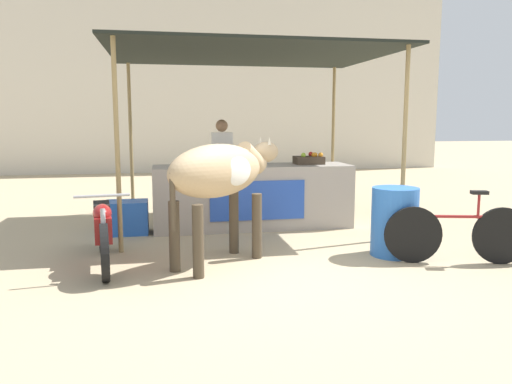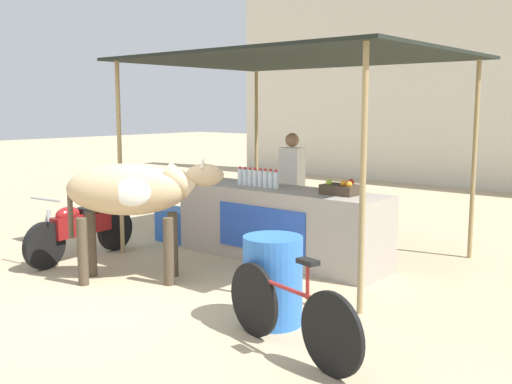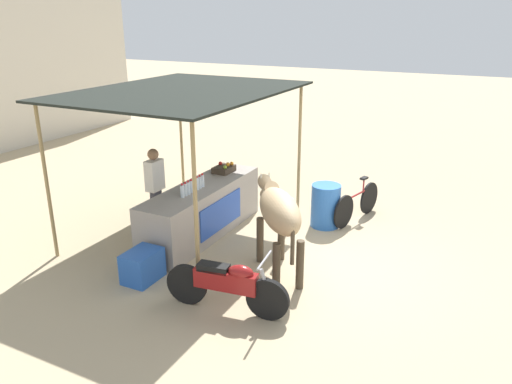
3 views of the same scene
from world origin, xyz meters
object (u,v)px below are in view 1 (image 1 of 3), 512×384
object	(u,v)px
motorcycle_parked	(103,229)
bicycle_leaning	(458,234)
vendor_behind_counter	(222,168)
water_barrel	(394,222)
cooler_box	(127,217)
fruit_crate	(309,160)
stall_counter	(253,196)
cow	(221,174)

from	to	relation	value
motorcycle_parked	bicycle_leaning	xyz separation A→B (m)	(4.00, -0.67, -0.08)
vendor_behind_counter	water_barrel	distance (m)	3.23
water_barrel	motorcycle_parked	size ratio (longest dim) A/B	0.47
cooler_box	motorcycle_parked	distance (m)	1.62
fruit_crate	water_barrel	xyz separation A→B (m)	(0.50, -1.96, -0.61)
cooler_box	bicycle_leaning	xyz separation A→B (m)	(3.84, -2.28, 0.11)
vendor_behind_counter	motorcycle_parked	xyz separation A→B (m)	(-1.66, -2.46, -0.42)
stall_counter	bicycle_leaning	distance (m)	3.08
fruit_crate	vendor_behind_counter	distance (m)	1.47
cooler_box	water_barrel	xyz separation A→B (m)	(3.28, -1.81, 0.18)
water_barrel	motorcycle_parked	world-z (taller)	motorcycle_parked
cow	bicycle_leaning	world-z (taller)	cow
fruit_crate	bicycle_leaning	size ratio (longest dim) A/B	0.27
motorcycle_parked	stall_counter	bearing A→B (deg)	39.91
vendor_behind_counter	bicycle_leaning	world-z (taller)	vendor_behind_counter
bicycle_leaning	motorcycle_parked	bearing A→B (deg)	170.46
fruit_crate	motorcycle_parked	size ratio (longest dim) A/B	0.25
vendor_behind_counter	cooler_box	bearing A→B (deg)	-150.44
cooler_box	vendor_behind_counter	bearing A→B (deg)	29.56
cow	motorcycle_parked	size ratio (longest dim) A/B	0.90
fruit_crate	cow	xyz separation A→B (m)	(-1.61, -1.91, 0.00)
water_barrel	cooler_box	bearing A→B (deg)	151.10
fruit_crate	cow	distance (m)	2.50
water_barrel	bicycle_leaning	distance (m)	0.73
water_barrel	cow	bearing A→B (deg)	178.67
stall_counter	water_barrel	distance (m)	2.37
fruit_crate	cow	size ratio (longest dim) A/B	0.27
stall_counter	motorcycle_parked	world-z (taller)	stall_counter
motorcycle_parked	vendor_behind_counter	bearing A→B (deg)	55.96
stall_counter	cooler_box	bearing A→B (deg)	-177.04
water_barrel	cow	size ratio (longest dim) A/B	0.52
vendor_behind_counter	water_barrel	size ratio (longest dim) A/B	1.97
fruit_crate	cow	bearing A→B (deg)	-130.13
cooler_box	bicycle_leaning	size ratio (longest dim) A/B	0.37
fruit_crate	cooler_box	world-z (taller)	fruit_crate
fruit_crate	cooler_box	xyz separation A→B (m)	(-2.78, -0.15, -0.79)
cooler_box	motorcycle_parked	size ratio (longest dim) A/B	0.33
stall_counter	cow	bearing A→B (deg)	-110.71
cow	bicycle_leaning	size ratio (longest dim) A/B	1.00
motorcycle_parked	bicycle_leaning	size ratio (longest dim) A/B	1.11
cooler_box	cow	bearing A→B (deg)	-56.34
cooler_box	cow	distance (m)	2.26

